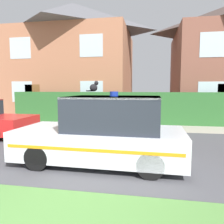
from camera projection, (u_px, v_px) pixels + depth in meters
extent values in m
cube|color=#4C4C51|center=(102.00, 148.00, 6.78)|extent=(28.00, 5.76, 0.01)
cube|color=#2D662D|center=(128.00, 108.00, 11.71)|extent=(12.84, 0.83, 1.66)
cylinder|color=black|center=(65.00, 141.00, 6.40)|extent=(0.57, 0.21, 0.57)
cylinder|color=black|center=(38.00, 158.00, 4.90)|extent=(0.57, 0.21, 0.57)
cylinder|color=black|center=(152.00, 146.00, 5.91)|extent=(0.57, 0.21, 0.57)
cylinder|color=black|center=(150.00, 165.00, 4.41)|extent=(0.57, 0.21, 0.57)
cube|color=silver|center=(100.00, 143.00, 5.38)|extent=(4.07, 1.81, 0.69)
cube|color=#232833|center=(114.00, 113.00, 5.23)|extent=(2.19, 1.60, 0.80)
cube|color=silver|center=(114.00, 97.00, 5.19)|extent=(2.19, 1.60, 0.04)
cube|color=orange|center=(108.00, 133.00, 6.22)|extent=(3.83, 0.08, 0.07)
cube|color=orange|center=(89.00, 150.00, 4.53)|extent=(3.83, 0.08, 0.07)
cylinder|color=#1933A5|center=(114.00, 94.00, 5.18)|extent=(0.20, 0.20, 0.12)
ellipsoid|color=black|center=(94.00, 88.00, 5.13)|extent=(0.23, 0.25, 0.18)
ellipsoid|color=beige|center=(96.00, 88.00, 5.19)|extent=(0.10, 0.09, 0.10)
sphere|color=black|center=(96.00, 83.00, 5.18)|extent=(0.10, 0.10, 0.10)
cone|color=black|center=(97.00, 81.00, 5.16)|extent=(0.04, 0.04, 0.04)
cone|color=black|center=(96.00, 81.00, 5.20)|extent=(0.04, 0.04, 0.04)
cylinder|color=black|center=(89.00, 91.00, 5.15)|extent=(0.12, 0.15, 0.03)
cylinder|color=black|center=(21.00, 125.00, 9.04)|extent=(0.62, 0.20, 0.62)
cube|color=#A86B4C|center=(74.00, 74.00, 16.47)|extent=(8.30, 6.45, 5.88)
pyramid|color=#56565B|center=(73.00, 18.00, 16.04)|extent=(8.72, 6.77, 2.20)
cube|color=brown|center=(33.00, 101.00, 13.79)|extent=(1.00, 0.02, 2.10)
cube|color=silver|center=(22.00, 92.00, 13.85)|extent=(1.40, 0.02, 1.30)
cube|color=silver|center=(92.00, 92.00, 13.04)|extent=(1.40, 0.02, 1.30)
cube|color=silver|center=(20.00, 48.00, 13.56)|extent=(1.40, 0.02, 1.30)
cube|color=silver|center=(91.00, 45.00, 12.76)|extent=(1.40, 0.02, 1.30)
cube|color=silver|center=(211.00, 94.00, 11.72)|extent=(1.40, 0.02, 1.30)
cube|color=silver|center=(214.00, 44.00, 11.44)|extent=(1.40, 0.02, 1.30)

